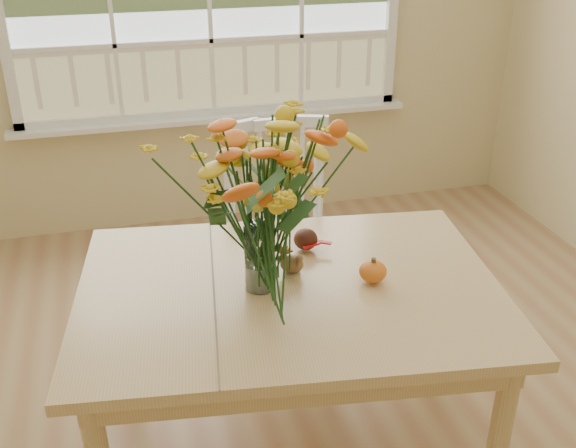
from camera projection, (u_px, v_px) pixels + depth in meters
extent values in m
cube|color=beige|center=(208.00, 4.00, 3.88)|extent=(4.00, 0.02, 2.70)
cube|color=white|center=(216.00, 118.00, 4.11)|extent=(2.42, 0.12, 0.03)
cube|color=tan|center=(290.00, 290.00, 2.27)|extent=(1.53, 1.18, 0.04)
cube|color=tan|center=(290.00, 308.00, 2.30)|extent=(1.40, 1.05, 0.10)
cylinder|color=tan|center=(126.00, 326.00, 2.73)|extent=(0.07, 0.07, 0.71)
cylinder|color=tan|center=(498.00, 446.00, 2.14)|extent=(0.07, 0.07, 0.71)
cylinder|color=tan|center=(419.00, 304.00, 2.88)|extent=(0.07, 0.07, 0.71)
cube|color=white|center=(285.00, 253.00, 3.01)|extent=(0.48, 0.46, 0.05)
cube|color=white|center=(275.00, 181.00, 3.05)|extent=(0.48, 0.04, 0.54)
cylinder|color=white|center=(255.00, 328.00, 2.93)|extent=(0.04, 0.04, 0.47)
cylinder|color=white|center=(239.00, 287.00, 3.23)|extent=(0.04, 0.04, 0.47)
cylinder|color=white|center=(335.00, 315.00, 3.02)|extent=(0.04, 0.04, 0.47)
cylinder|color=white|center=(312.00, 277.00, 3.32)|extent=(0.04, 0.04, 0.47)
cylinder|color=white|center=(260.00, 257.00, 2.20)|extent=(0.10, 0.10, 0.23)
ellipsoid|color=orange|center=(373.00, 272.00, 2.26)|extent=(0.09, 0.09, 0.07)
cylinder|color=#CCB78C|center=(292.00, 273.00, 2.32)|extent=(0.06, 0.06, 0.01)
ellipsoid|color=brown|center=(292.00, 264.00, 2.30)|extent=(0.10, 0.08, 0.07)
ellipsoid|color=#38160F|center=(306.00, 240.00, 2.46)|extent=(0.09, 0.09, 0.08)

